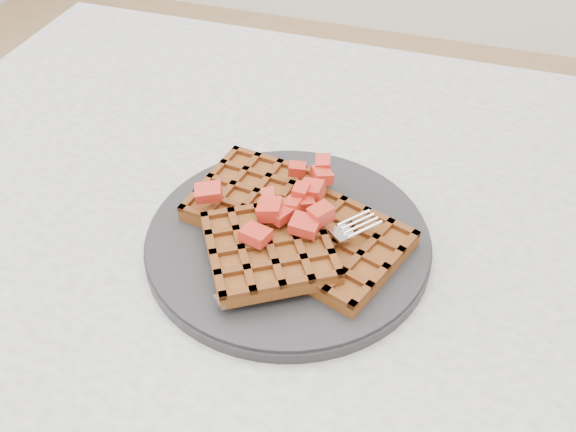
{
  "coord_description": "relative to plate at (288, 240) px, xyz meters",
  "views": [
    {
      "loc": [
        0.05,
        -0.47,
        1.2
      ],
      "look_at": [
        -0.09,
        -0.04,
        0.79
      ],
      "focal_mm": 40.0,
      "sensor_mm": 36.0,
      "label": 1
    }
  ],
  "objects": [
    {
      "name": "strawberry_pile",
      "position": [
        0.0,
        -0.0,
        0.05
      ],
      "size": [
        0.15,
        0.15,
        0.02
      ],
      "primitive_type": null,
      "color": "#A20F07",
      "rests_on": "waffles"
    },
    {
      "name": "plate",
      "position": [
        0.0,
        0.0,
        0.0
      ],
      "size": [
        0.28,
        0.28,
        0.02
      ],
      "primitive_type": "cylinder",
      "color": "black",
      "rests_on": "table"
    },
    {
      "name": "table",
      "position": [
        0.09,
        0.04,
        -0.12
      ],
      "size": [
        1.2,
        0.8,
        0.75
      ],
      "color": "silver",
      "rests_on": "ground"
    },
    {
      "name": "fork",
      "position": [
        0.03,
        -0.04,
        0.02
      ],
      "size": [
        0.13,
        0.15,
        0.02
      ],
      "primitive_type": null,
      "rotation": [
        0.0,
        0.0,
        -0.68
      ],
      "color": "silver",
      "rests_on": "plate"
    },
    {
      "name": "waffles",
      "position": [
        0.0,
        -0.0,
        0.02
      ],
      "size": [
        0.23,
        0.22,
        0.03
      ],
      "color": "brown",
      "rests_on": "plate"
    }
  ]
}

